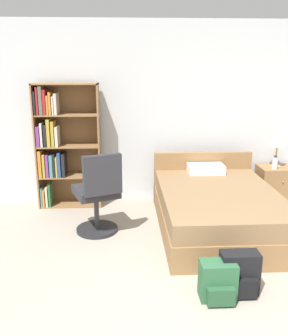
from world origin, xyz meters
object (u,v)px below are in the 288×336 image
object	(u,v)px
bookshelf	(60,144)
nightstand	(276,184)
bed	(217,208)
water_bottle	(275,163)
backpack_green	(218,282)
office_chair	(98,195)
backpack_black	(239,274)
table_lamp	(278,141)

from	to	relation	value
bookshelf	nightstand	bearing A→B (deg)	-0.40
bed	water_bottle	world-z (taller)	bed
backpack_green	office_chair	bearing A→B (deg)	129.07
bed	backpack_black	xyz separation A→B (m)	(-0.14, -1.40, -0.08)
nightstand	backpack_black	distance (m)	2.61
bookshelf	office_chair	xyz separation A→B (m)	(0.59, -1.01, -0.41)
bed	backpack_black	distance (m)	1.41
office_chair	water_bottle	world-z (taller)	office_chair
water_bottle	table_lamp	bearing A→B (deg)	62.87
backpack_black	bookshelf	bearing A→B (deg)	129.56
backpack_black	bed	bearing A→B (deg)	84.41
nightstand	backpack_green	distance (m)	2.78
water_bottle	backpack_green	xyz separation A→B (m)	(-1.37, -2.26, -0.46)
office_chair	bookshelf	bearing A→B (deg)	120.24
office_chair	table_lamp	xyz separation A→B (m)	(2.53, 0.99, 0.42)
backpack_black	backpack_green	distance (m)	0.22
bed	table_lamp	distance (m)	1.53
bookshelf	water_bottle	bearing A→B (deg)	-2.31
bookshelf	nightstand	size ratio (longest dim) A/B	3.21
table_lamp	backpack_black	xyz separation A→B (m)	(-1.21, -2.29, -0.73)
office_chair	table_lamp	size ratio (longest dim) A/B	2.09
water_bottle	backpack_black	bearing A→B (deg)	-117.84
bed	nightstand	bearing A→B (deg)	38.57
table_lamp	water_bottle	world-z (taller)	table_lamp
backpack_green	water_bottle	bearing A→B (deg)	58.85
bed	backpack_black	bearing A→B (deg)	-95.59
office_chair	backpack_black	bearing A→B (deg)	-44.58
bed	nightstand	size ratio (longest dim) A/B	3.76
office_chair	water_bottle	xyz separation A→B (m)	(2.48, 0.89, 0.13)
bed	backpack_green	world-z (taller)	bed
bookshelf	backpack_black	distance (m)	3.09
bed	nightstand	xyz separation A→B (m)	(1.12, 0.89, 0.00)
bookshelf	backpack_green	xyz separation A→B (m)	(1.70, -2.38, -0.74)
nightstand	table_lamp	distance (m)	0.65
bed	backpack_green	size ratio (longest dim) A/B	5.95
bed	office_chair	xyz separation A→B (m)	(-1.46, -0.10, 0.23)
bookshelf	water_bottle	distance (m)	3.08
bed	backpack_green	bearing A→B (deg)	-103.24
office_chair	table_lamp	world-z (taller)	office_chair
water_bottle	backpack_green	distance (m)	2.68
bookshelf	bed	bearing A→B (deg)	-23.99
bed	bookshelf	bearing A→B (deg)	156.01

